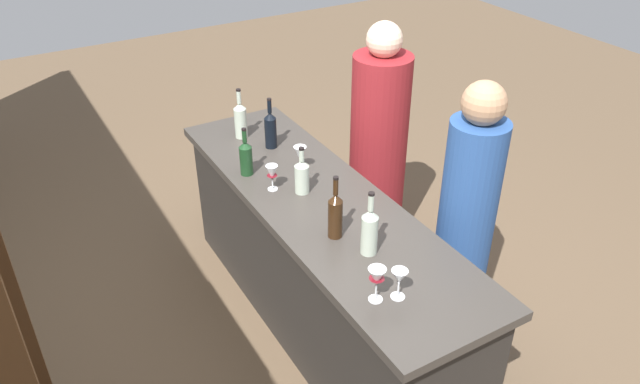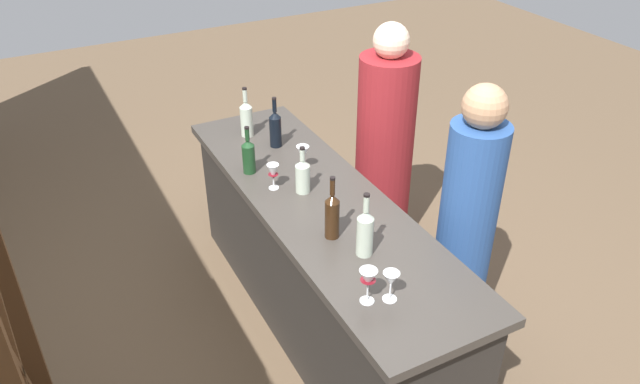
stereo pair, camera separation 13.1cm
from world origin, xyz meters
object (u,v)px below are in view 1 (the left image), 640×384
object	(u,v)px
wine_bottle_leftmost_clear_pale	(370,230)
wine_glass_near_right	(272,174)
wine_bottle_second_left_amber_brown	(335,214)
wine_glass_near_left	(300,154)
person_left_guest	(465,229)
wine_glass_near_center	(399,278)
person_center_guest	(378,150)
wine_bottle_second_right_olive_green	(246,157)
wine_bottle_center_clear_pale	(302,175)
wine_bottle_far_right_clear_pale	(240,119)
wine_bottle_rightmost_near_black	(270,129)
wine_glass_far_left	(377,278)

from	to	relation	value
wine_bottle_leftmost_clear_pale	wine_glass_near_right	bearing A→B (deg)	10.73
wine_bottle_second_left_amber_brown	wine_glass_near_left	distance (m)	0.68
wine_bottle_second_left_amber_brown	person_left_guest	bearing A→B (deg)	-100.92
wine_glass_near_center	person_center_guest	world-z (taller)	person_center_guest
person_left_guest	wine_bottle_second_right_olive_green	bearing A→B (deg)	-68.37
wine_bottle_center_clear_pale	person_left_guest	xyz separation A→B (m)	(-0.59, -0.68, -0.24)
wine_bottle_far_right_clear_pale	wine_glass_near_left	size ratio (longest dim) A/B	2.14
wine_bottle_second_left_amber_brown	wine_bottle_center_clear_pale	bearing A→B (deg)	-7.55
wine_bottle_center_clear_pale	person_left_guest	distance (m)	0.93
wine_glass_near_right	wine_bottle_rightmost_near_black	bearing A→B (deg)	-25.61
wine_bottle_far_right_clear_pale	wine_glass_far_left	world-z (taller)	wine_bottle_far_right_clear_pale
wine_glass_near_right	person_center_guest	world-z (taller)	person_center_guest
wine_bottle_rightmost_near_black	wine_bottle_leftmost_clear_pale	bearing A→B (deg)	176.27
wine_bottle_second_left_amber_brown	wine_bottle_far_right_clear_pale	world-z (taller)	wine_bottle_second_left_amber_brown
person_left_guest	wine_bottle_leftmost_clear_pale	bearing A→B (deg)	-17.34
wine_bottle_second_left_amber_brown	wine_bottle_rightmost_near_black	world-z (taller)	wine_bottle_second_left_amber_brown
wine_bottle_center_clear_pale	wine_bottle_far_right_clear_pale	world-z (taller)	wine_bottle_far_right_clear_pale
wine_bottle_leftmost_clear_pale	wine_glass_far_left	world-z (taller)	wine_bottle_leftmost_clear_pale
wine_bottle_far_right_clear_pale	wine_glass_near_left	xyz separation A→B (m)	(-0.57, -0.12, -0.02)
wine_bottle_second_right_olive_green	wine_bottle_leftmost_clear_pale	bearing A→B (deg)	-168.80
wine_bottle_second_left_amber_brown	wine_bottle_center_clear_pale	distance (m)	0.45
wine_bottle_second_right_olive_green	wine_bottle_rightmost_near_black	xyz separation A→B (m)	(0.23, -0.27, 0.01)
wine_glass_near_right	wine_glass_near_center	bearing A→B (deg)	-176.17
wine_glass_far_left	wine_bottle_leftmost_clear_pale	bearing A→B (deg)	-28.92
wine_glass_far_left	wine_bottle_center_clear_pale	bearing A→B (deg)	-9.23
wine_glass_near_center	wine_bottle_center_clear_pale	bearing A→B (deg)	-3.43
wine_bottle_far_right_clear_pale	person_center_guest	world-z (taller)	person_center_guest
wine_bottle_leftmost_clear_pale	person_center_guest	bearing A→B (deg)	-37.24
wine_glass_near_right	wine_bottle_center_clear_pale	bearing A→B (deg)	-129.19
wine_glass_near_left	wine_glass_near_right	distance (m)	0.26
wine_bottle_second_left_amber_brown	person_left_guest	size ratio (longest dim) A/B	0.21
wine_glass_far_left	wine_bottle_rightmost_near_black	bearing A→B (deg)	-9.15
wine_glass_near_left	wine_bottle_center_clear_pale	bearing A→B (deg)	153.59
wine_glass_near_left	wine_glass_far_left	size ratio (longest dim) A/B	0.91
wine_bottle_rightmost_near_black	person_center_guest	bearing A→B (deg)	-100.61
wine_bottle_rightmost_near_black	wine_bottle_far_right_clear_pale	distance (m)	0.24
wine_bottle_leftmost_clear_pale	wine_bottle_rightmost_near_black	xyz separation A→B (m)	(1.20, -0.08, -0.00)
wine_bottle_rightmost_near_black	wine_bottle_second_left_amber_brown	bearing A→B (deg)	171.63
wine_bottle_second_left_amber_brown	person_left_guest	distance (m)	0.80
wine_glass_near_center	wine_glass_far_left	distance (m)	0.10
wine_glass_near_left	person_center_guest	bearing A→B (deg)	-73.55
wine_glass_far_left	person_left_guest	world-z (taller)	person_left_guest
wine_bottle_rightmost_near_black	wine_glass_near_right	size ratio (longest dim) A/B	2.16
wine_bottle_center_clear_pale	wine_glass_far_left	xyz separation A→B (m)	(-0.93, 0.15, 0.02)
wine_bottle_far_right_clear_pale	wine_glass_far_left	xyz separation A→B (m)	(-1.71, 0.14, -0.00)
wine_bottle_rightmost_near_black	wine_bottle_far_right_clear_pale	size ratio (longest dim) A/B	0.99
wine_bottle_second_right_olive_green	wine_glass_near_center	size ratio (longest dim) A/B	1.99
wine_glass_near_left	person_center_guest	world-z (taller)	person_center_guest
wine_bottle_far_right_clear_pale	person_left_guest	world-z (taller)	person_left_guest
wine_bottle_leftmost_clear_pale	wine_bottle_center_clear_pale	size ratio (longest dim) A/B	1.22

